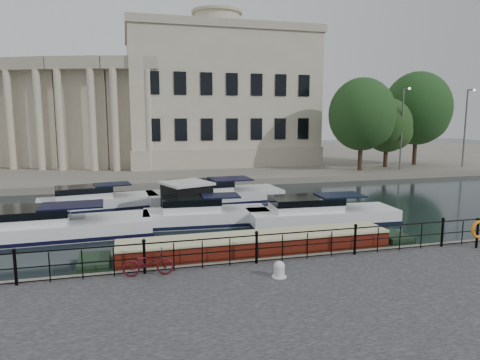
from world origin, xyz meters
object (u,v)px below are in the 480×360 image
object	(u,v)px
mooring_bollard	(279,270)
narrowboat	(257,255)
harbour_hut	(187,202)
bicycle	(148,263)
life_ring_post	(479,230)

from	to	relation	value
mooring_bollard	narrowboat	bearing A→B (deg)	87.12
harbour_hut	bicycle	bearing A→B (deg)	-125.52
life_ring_post	narrowboat	bearing A→B (deg)	166.75
narrowboat	mooring_bollard	bearing A→B (deg)	-93.12
mooring_bollard	narrowboat	xyz separation A→B (m)	(0.15, 2.96, -0.45)
bicycle	mooring_bollard	world-z (taller)	bicycle
narrowboat	harbour_hut	world-z (taller)	harbour_hut
mooring_bollard	narrowboat	distance (m)	3.00
narrowboat	bicycle	bearing A→B (deg)	-159.00
bicycle	life_ring_post	distance (m)	13.13
bicycle	narrowboat	size ratio (longest dim) A/B	0.12
mooring_bollard	harbour_hut	bearing A→B (deg)	97.60
mooring_bollard	narrowboat	size ratio (longest dim) A/B	0.04
bicycle	mooring_bollard	distance (m)	4.41
life_ring_post	narrowboat	size ratio (longest dim) A/B	0.09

